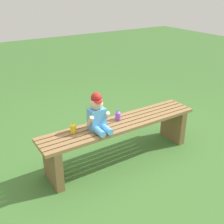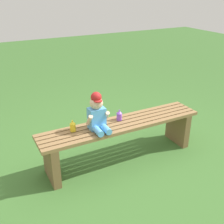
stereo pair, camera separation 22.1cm
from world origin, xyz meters
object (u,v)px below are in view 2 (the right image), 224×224
Objects in this scene: sippy_cup_left at (73,126)px; sippy_cup_right at (119,115)px; child_figure at (97,113)px; park_bench at (122,134)px.

sippy_cup_right is (0.55, 0.00, 0.00)m from sippy_cup_left.
sippy_cup_left is at bearing 163.55° from child_figure.
sippy_cup_left is at bearing 180.00° from sippy_cup_right.
park_bench is 15.08× the size of sippy_cup_left.
child_figure reaches higher than sippy_cup_right.
child_figure reaches higher than park_bench.
sippy_cup_right reaches higher than park_bench.
park_bench is at bearing -94.99° from sippy_cup_right.
sippy_cup_left is (-0.25, 0.07, -0.12)m from child_figure.
child_figure is 3.26× the size of sippy_cup_left.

